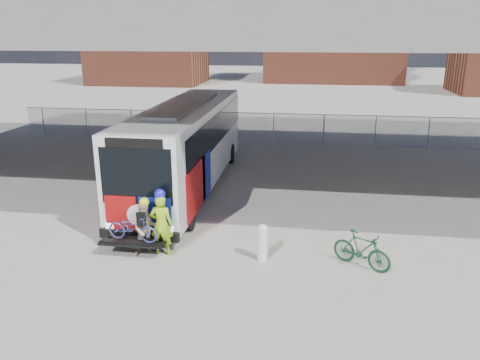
% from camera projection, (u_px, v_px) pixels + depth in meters
% --- Properties ---
extents(ground, '(160.00, 160.00, 0.00)m').
position_uv_depth(ground, '(221.00, 214.00, 17.41)').
color(ground, '#9E9991').
rests_on(ground, ground).
extents(bus, '(2.67, 12.95, 3.69)m').
position_uv_depth(bus, '(187.00, 140.00, 19.77)').
color(bus, silver).
rests_on(bus, ground).
extents(overpass, '(40.00, 16.00, 7.95)m').
position_uv_depth(overpass, '(237.00, 30.00, 19.21)').
color(overpass, '#605E59').
rests_on(overpass, ground).
extents(chainlink_fence, '(30.00, 0.06, 30.00)m').
position_uv_depth(chainlink_fence, '(257.00, 119.00, 28.30)').
color(chainlink_fence, gray).
rests_on(chainlink_fence, ground).
extents(brick_buildings, '(54.00, 22.00, 12.00)m').
position_uv_depth(brick_buildings, '(297.00, 41.00, 61.10)').
color(brick_buildings, brown).
rests_on(brick_buildings, ground).
extents(bollard, '(0.30, 0.30, 1.15)m').
position_uv_depth(bollard, '(263.00, 241.00, 13.72)').
color(bollard, white).
rests_on(bollard, ground).
extents(cyclist_hivis, '(0.70, 0.47, 2.08)m').
position_uv_depth(cyclist_hivis, '(161.00, 223.00, 14.02)').
color(cyclist_hivis, '#A0D616').
rests_on(cyclist_hivis, ground).
extents(cyclist_tan, '(1.00, 0.91, 1.83)m').
position_uv_depth(cyclist_tan, '(146.00, 228.00, 14.03)').
color(cyclist_tan, tan).
rests_on(cyclist_tan, ground).
extents(bike_parked, '(1.77, 1.36, 1.07)m').
position_uv_depth(bike_parked, '(362.00, 250.00, 13.35)').
color(bike_parked, '#144027').
rests_on(bike_parked, ground).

